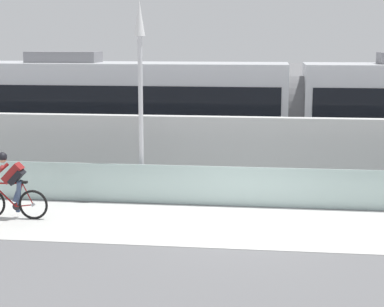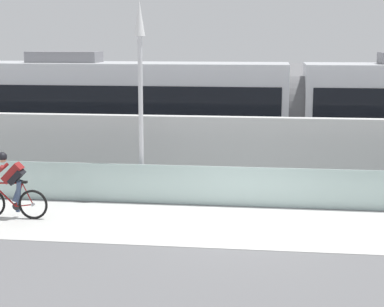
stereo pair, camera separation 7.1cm
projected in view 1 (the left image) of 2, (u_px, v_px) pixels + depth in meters
name	position (u px, v px, depth m)	size (l,w,h in m)	color
ground_plane	(240.00, 227.00, 14.51)	(200.00, 200.00, 0.00)	slate
bike_path_deck	(240.00, 227.00, 14.51)	(32.00, 3.20, 0.01)	silver
glass_parapet	(244.00, 187.00, 16.23)	(32.00, 0.05, 1.02)	#ADC6C1
concrete_barrier_wall	(247.00, 154.00, 17.89)	(32.00, 0.36, 2.08)	silver
tram_rail_near	(250.00, 172.00, 20.50)	(32.00, 0.08, 0.01)	#595654
tram_rail_far	(251.00, 163.00, 21.90)	(32.00, 0.08, 0.01)	#595654
tram	(294.00, 112.00, 20.69)	(22.56, 2.54, 3.81)	silver
cyclist_on_bike	(11.00, 187.00, 15.03)	(1.77, 0.58, 1.61)	black
lamp_post_antenna	(140.00, 76.00, 16.36)	(0.28, 0.28, 5.20)	gray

